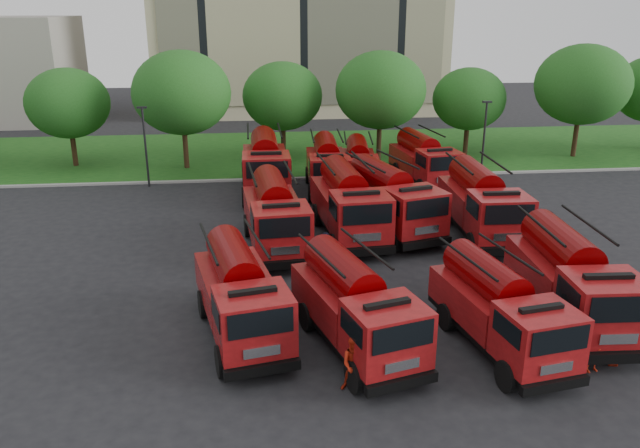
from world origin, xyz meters
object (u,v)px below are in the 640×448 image
Objects in this scene: firefighter_4 at (325,264)px; fire_truck_10 at (358,165)px; fire_truck_0 at (240,294)px; fire_truck_5 at (348,203)px; firefighter_1 at (355,390)px; firefighter_2 at (610,364)px; fire_truck_1 at (355,306)px; fire_truck_6 at (390,199)px; fire_truck_8 at (265,165)px; fire_truck_11 at (424,160)px; fire_truck_4 at (275,215)px; fire_truck_9 at (327,165)px; fire_truck_3 at (571,279)px; firefighter_0 at (591,371)px; fire_truck_2 at (499,309)px; fire_truck_7 at (481,203)px; firefighter_5 at (545,249)px.

fire_truck_10 is at bearing -89.99° from firefighter_4.
fire_truck_5 is at bearing 49.46° from fire_truck_0.
firefighter_2 is at bearing 14.75° from firefighter_1.
fire_truck_1 is 2.98m from firefighter_1.
fire_truck_6 is 0.99× the size of fire_truck_8.
fire_truck_11 is 4.79× the size of firefighter_4.
fire_truck_4 is at bearing 67.85° from fire_truck_0.
firefighter_4 is (0.23, 9.72, 0.00)m from firefighter_1.
fire_truck_5 reaches higher than fire_truck_9.
fire_truck_5 is at bearing -95.83° from fire_truck_10.
firefighter_1 is 0.99× the size of firefighter_2.
firefighter_1 is 9.72m from firefighter_4.
fire_truck_9 is (3.62, 9.60, -0.07)m from fire_truck_4.
firefighter_0 is (-0.77, -3.32, -1.65)m from fire_truck_3.
fire_truck_9 is at bearing 89.93° from fire_truck_2.
fire_truck_0 is 3.99× the size of firefighter_1.
fire_truck_2 is at bearing -151.07° from fire_truck_3.
fire_truck_3 is 18.98m from fire_truck_10.
fire_truck_9 is at bearing 179.15° from fire_truck_11.
fire_truck_1 is 0.94× the size of fire_truck_4.
fire_truck_10 is 21.94m from firefighter_2.
fire_truck_1 reaches higher than firefighter_1.
fire_truck_2 is at bearing -22.74° from fire_truck_1.
fire_truck_5 reaches higher than firefighter_2.
fire_truck_4 is at bearing -175.13° from fire_truck_7.
fire_truck_1 is at bearing -91.05° from fire_truck_9.
fire_truck_3 is (8.03, 1.00, 0.12)m from fire_truck_1.
fire_truck_6 reaches higher than firefighter_1.
firefighter_0 is (11.06, -3.58, -1.55)m from fire_truck_0.
fire_truck_11 is at bearing 93.27° from fire_truck_7.
fire_truck_0 reaches higher than fire_truck_2.
fire_truck_6 is at bearing -51.60° from fire_truck_8.
fire_truck_7 is 0.96× the size of fire_truck_8.
fire_truck_6 is at bearing 84.85° from firefighter_1.
fire_truck_3 reaches higher than fire_truck_2.
fire_truck_6 is at bearing 89.88° from firefighter_0.
firefighter_4 is at bearing 112.72° from firefighter_0.
fire_truck_11 reaches higher than firefighter_0.
firefighter_1 is at bearing -59.63° from fire_truck_0.
firefighter_4 is at bearing 75.64° from fire_truck_1.
fire_truck_0 is 0.95× the size of fire_truck_4.
firefighter_2 is at bearing -66.63° from fire_truck_5.
fire_truck_4 is at bearing 115.01° from fire_truck_2.
fire_truck_8 is 23.37m from firefighter_0.
firefighter_5 is (3.20, 10.23, 0.00)m from firefighter_0.
fire_truck_11 is at bearing 53.20° from fire_truck_1.
fire_truck_6 is (3.60, 11.21, 0.17)m from fire_truck_1.
fire_truck_9 is 6.39m from fire_truck_11.
fire_truck_3 is 9.06m from fire_truck_7.
fire_truck_1 is 4.66× the size of firefighter_4.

